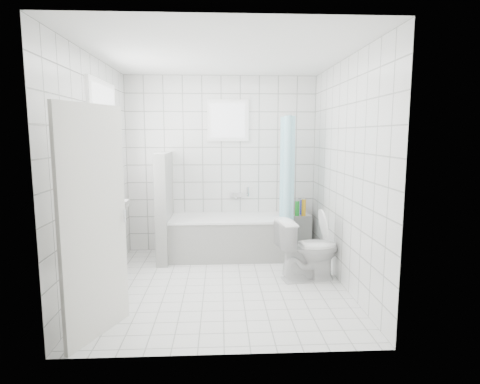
{
  "coord_description": "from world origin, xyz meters",
  "views": [
    {
      "loc": [
        -0.02,
        -4.49,
        1.74
      ],
      "look_at": [
        0.22,
        0.35,
        1.05
      ],
      "focal_mm": 30.0,
      "sensor_mm": 36.0,
      "label": 1
    }
  ],
  "objects": [
    {
      "name": "wall_back",
      "position": [
        0.0,
        1.5,
        1.3
      ],
      "size": [
        2.8,
        0.02,
        2.6
      ],
      "primitive_type": "cube",
      "color": "white",
      "rests_on": "ground"
    },
    {
      "name": "shower_curtain",
      "position": [
        0.9,
        0.97,
        1.1
      ],
      "size": [
        0.14,
        0.48,
        1.78
      ],
      "primitive_type": null,
      "color": "#48BFD6",
      "rests_on": "curtain_rod"
    },
    {
      "name": "tub_faucet",
      "position": [
        0.21,
        1.46,
        0.85
      ],
      "size": [
        0.18,
        0.06,
        0.06
      ],
      "primitive_type": "cube",
      "color": "silver",
      "rests_on": "wall_back"
    },
    {
      "name": "ceiling",
      "position": [
        0.0,
        0.0,
        2.6
      ],
      "size": [
        3.0,
        3.0,
        0.0
      ],
      "primitive_type": "plane",
      "rotation": [
        3.14,
        0.0,
        0.0
      ],
      "color": "white",
      "rests_on": "ground"
    },
    {
      "name": "ground",
      "position": [
        0.0,
        0.0,
        0.0
      ],
      "size": [
        3.0,
        3.0,
        0.0
      ],
      "primitive_type": "plane",
      "color": "white",
      "rests_on": "ground"
    },
    {
      "name": "window_back",
      "position": [
        0.1,
        1.46,
        1.95
      ],
      "size": [
        0.5,
        0.01,
        0.5
      ],
      "primitive_type": "cube",
      "color": "white",
      "rests_on": "wall_back"
    },
    {
      "name": "ledge_bottles",
      "position": [
        1.16,
        1.35,
        0.66
      ],
      "size": [
        0.22,
        0.18,
        0.25
      ],
      "color": "yellow",
      "rests_on": "tiled_ledge"
    },
    {
      "name": "partition_wall",
      "position": [
        -0.8,
        1.07,
        0.75
      ],
      "size": [
        0.15,
        0.85,
        1.5
      ],
      "primitive_type": "cube",
      "color": "white",
      "rests_on": "ground"
    },
    {
      "name": "sill_bottles",
      "position": [
        -1.3,
        0.43,
        1.03
      ],
      "size": [
        0.15,
        0.57,
        0.31
      ],
      "color": "silver",
      "rests_on": "window_sill"
    },
    {
      "name": "wall_left",
      "position": [
        -1.4,
        0.0,
        1.3
      ],
      "size": [
        0.02,
        3.0,
        2.6
      ],
      "primitive_type": "cube",
      "color": "white",
      "rests_on": "ground"
    },
    {
      "name": "window_left",
      "position": [
        -1.35,
        0.3,
        1.6
      ],
      "size": [
        0.01,
        0.9,
        1.4
      ],
      "primitive_type": "cube",
      "color": "white",
      "rests_on": "wall_left"
    },
    {
      "name": "window_sill",
      "position": [
        -1.31,
        0.3,
        0.86
      ],
      "size": [
        0.18,
        1.02,
        0.08
      ],
      "primitive_type": "cube",
      "color": "white",
      "rests_on": "wall_left"
    },
    {
      "name": "bathtub",
      "position": [
        0.11,
        1.12,
        0.29
      ],
      "size": [
        1.69,
        0.77,
        0.58
      ],
      "color": "white",
      "rests_on": "ground"
    },
    {
      "name": "wall_right",
      "position": [
        1.4,
        0.0,
        1.3
      ],
      "size": [
        0.02,
        3.0,
        2.6
      ],
      "primitive_type": "cube",
      "color": "white",
      "rests_on": "ground"
    },
    {
      "name": "door",
      "position": [
        -1.09,
        -1.11,
        1.0
      ],
      "size": [
        0.35,
        0.75,
        2.0
      ],
      "primitive_type": "cube",
      "rotation": [
        0.0,
        0.0,
        -0.4
      ],
      "color": "silver",
      "rests_on": "ground"
    },
    {
      "name": "wall_front",
      "position": [
        0.0,
        -1.5,
        1.3
      ],
      "size": [
        2.8,
        0.02,
        2.6
      ],
      "primitive_type": "cube",
      "color": "white",
      "rests_on": "ground"
    },
    {
      "name": "tiled_ledge",
      "position": [
        1.14,
        1.38,
        0.28
      ],
      "size": [
        0.4,
        0.24,
        0.55
      ],
      "primitive_type": "cube",
      "color": "white",
      "rests_on": "ground"
    },
    {
      "name": "curtain_rod",
      "position": [
        0.9,
        1.1,
        2.0
      ],
      "size": [
        0.02,
        0.8,
        0.02
      ],
      "primitive_type": "cylinder",
      "rotation": [
        1.57,
        0.0,
        0.0
      ],
      "color": "silver",
      "rests_on": "wall_back"
    },
    {
      "name": "toilet",
      "position": [
        1.03,
        0.15,
        0.38
      ],
      "size": [
        0.8,
        0.55,
        0.75
      ],
      "primitive_type": "imported",
      "rotation": [
        0.0,
        0.0,
        1.75
      ],
      "color": "white",
      "rests_on": "ground"
    }
  ]
}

